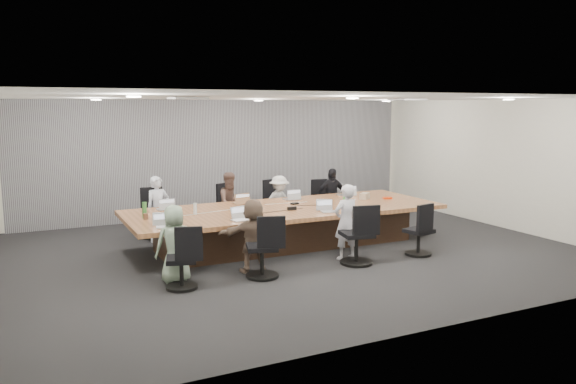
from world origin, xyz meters
name	(u,v)px	position (x,y,z in m)	size (l,w,h in m)	color
floor	(297,251)	(0.00, 0.00, 0.00)	(10.00, 8.00, 0.00)	#232325
ceiling	(298,98)	(0.00, 0.00, 2.80)	(10.00, 8.00, 0.00)	white
wall_back	(224,158)	(0.00, 4.00, 1.40)	(10.00, 2.80, 0.00)	silver
wall_front	(450,213)	(0.00, -4.00, 1.40)	(10.00, 2.80, 0.00)	silver
wall_right	(501,164)	(5.00, 0.00, 1.40)	(8.00, 2.80, 0.00)	silver
curtain	(225,158)	(0.00, 3.92, 1.40)	(9.80, 0.04, 2.80)	gray
conference_table	(286,225)	(0.00, 0.50, 0.40)	(6.00, 2.20, 0.74)	#342116
chair_0	(155,218)	(-2.13, 2.20, 0.41)	(0.56, 0.56, 0.83)	black
chair_1	(226,212)	(-0.61, 2.20, 0.41)	(0.55, 0.55, 0.81)	black
chair_2	(273,207)	(0.49, 2.20, 0.42)	(0.57, 0.57, 0.85)	black
chair_3	(324,206)	(1.79, 2.20, 0.36)	(0.49, 0.49, 0.72)	black
chair_4	(181,264)	(-2.50, -1.20, 0.37)	(0.50, 0.50, 0.73)	black
chair_5	(262,252)	(-1.22, -1.20, 0.40)	(0.54, 0.54, 0.81)	black
chair_6	(357,239)	(0.51, -1.20, 0.43)	(0.59, 0.59, 0.87)	black
chair_7	(419,235)	(1.83, -1.20, 0.37)	(0.50, 0.50, 0.74)	black
person_0	(158,209)	(-2.13, 1.85, 0.65)	(0.47, 0.31, 1.30)	silver
laptop_0	(165,209)	(-2.13, 1.30, 0.75)	(0.29, 0.20, 0.02)	#B2B2B7
person_1	(231,203)	(-0.61, 1.85, 0.65)	(0.63, 0.49, 1.30)	brown
laptop_1	(241,203)	(-0.61, 1.30, 0.75)	(0.32, 0.22, 0.02)	#8C6647
person_2	(279,203)	(0.49, 1.85, 0.59)	(0.76, 0.43, 1.17)	#B8B8B8
laptop_2	(290,199)	(0.49, 1.30, 0.75)	(0.30, 0.20, 0.02)	#B2B2B7
person_3	(331,196)	(1.79, 1.85, 0.64)	(0.75, 0.31, 1.27)	black
laptop_3	(344,195)	(1.79, 1.30, 0.75)	(0.32, 0.22, 0.02)	#B2B2B7
person_4	(175,244)	(-2.50, -0.85, 0.60)	(0.58, 0.38, 1.20)	gray
laptop_4	(166,227)	(-2.50, -0.30, 0.75)	(0.29, 0.20, 0.02)	#B2B2B7
person_5	(253,235)	(-1.22, -0.85, 0.60)	(1.11, 0.35, 1.20)	#735C4D
laptop_5	(241,220)	(-1.22, -0.30, 0.75)	(0.30, 0.21, 0.02)	#B2B2B7
person_6	(346,222)	(0.51, -0.85, 0.66)	(0.48, 0.32, 1.32)	silver
laptop_6	(330,212)	(0.51, -0.30, 0.75)	(0.31, 0.21, 0.02)	#B2B2B7
bottle_green_left	(145,210)	(-2.64, 0.62, 0.88)	(0.08, 0.08, 0.28)	#367B32
bottle_green_right	(345,201)	(1.03, 0.05, 0.85)	(0.06, 0.06, 0.23)	#367B32
bottle_clear	(195,209)	(-1.76, 0.57, 0.84)	(0.06, 0.06, 0.21)	silver
cup_white_far	(258,205)	(-0.49, 0.71, 0.79)	(0.08, 0.08, 0.10)	white
cup_white_near	(363,196)	(1.91, 0.75, 0.79)	(0.07, 0.07, 0.09)	white
mug_brown	(146,216)	(-2.65, 0.51, 0.79)	(0.08, 0.08, 0.10)	brown
mic_left	(244,216)	(-1.05, -0.04, 0.75)	(0.14, 0.09, 0.03)	black
mic_right	(295,203)	(0.31, 0.73, 0.76)	(0.15, 0.10, 0.03)	black
stapler	(292,208)	(-0.03, 0.18, 0.77)	(0.17, 0.04, 0.07)	black
canvas_bag	(365,196)	(1.90, 0.66, 0.80)	(0.24, 0.14, 0.13)	tan
snack_packet	(387,198)	(2.34, 0.47, 0.76)	(0.17, 0.11, 0.04)	red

